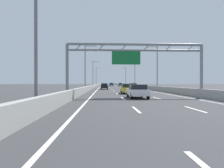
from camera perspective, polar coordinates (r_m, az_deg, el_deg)
ground_plane at (r=99.80m, az=-0.16°, el=-0.55°), size 260.00×260.00×0.00m
lane_dash_left_1 at (r=12.48m, az=6.78°, el=-7.12°), size 0.16×3.00×0.01m
lane_dash_left_2 at (r=21.37m, az=2.95°, el=-3.99°), size 0.16×3.00×0.01m
lane_dash_left_3 at (r=30.33m, az=1.38°, el=-2.69°), size 0.16×3.00×0.01m
lane_dash_left_4 at (r=39.30m, az=0.54°, el=-1.99°), size 0.16×3.00×0.01m
lane_dash_left_5 at (r=48.29m, az=0.00°, el=-1.55°), size 0.16×3.00×0.01m
lane_dash_left_6 at (r=57.28m, az=-0.36°, el=-1.24°), size 0.16×3.00×0.01m
lane_dash_left_7 at (r=66.27m, az=-0.63°, el=-1.02°), size 0.16×3.00×0.01m
lane_dash_left_8 at (r=75.26m, az=-0.83°, el=-0.85°), size 0.16×3.00×0.01m
lane_dash_left_9 at (r=84.26m, az=-0.99°, el=-0.72°), size 0.16×3.00×0.01m
lane_dash_left_10 at (r=93.25m, az=-1.12°, el=-0.62°), size 0.16×3.00×0.01m
lane_dash_left_11 at (r=102.25m, az=-1.22°, el=-0.53°), size 0.16×3.00×0.01m
lane_dash_left_12 at (r=111.25m, az=-1.31°, el=-0.45°), size 0.16×3.00×0.01m
lane_dash_left_13 at (r=120.25m, az=-1.39°, el=-0.39°), size 0.16×3.00×0.01m
lane_dash_left_14 at (r=129.24m, az=-1.45°, el=-0.34°), size 0.16×3.00×0.01m
lane_dash_left_15 at (r=138.24m, az=-1.51°, el=-0.29°), size 0.16×3.00×0.01m
lane_dash_left_16 at (r=147.24m, az=-1.56°, el=-0.25°), size 0.16×3.00×0.01m
lane_dash_left_17 at (r=156.24m, az=-1.60°, el=-0.21°), size 0.16×3.00×0.01m
lane_dash_right_1 at (r=13.52m, az=22.12°, el=-6.56°), size 0.16×3.00×0.01m
lane_dash_right_2 at (r=21.99m, az=12.35°, el=-3.87°), size 0.16×3.00×0.01m
lane_dash_right_3 at (r=30.77m, az=8.10°, el=-2.65°), size 0.16×3.00×0.01m
lane_dash_right_4 at (r=39.64m, az=5.74°, el=-1.97°), size 0.16×3.00×0.01m
lane_dash_right_5 at (r=48.57m, az=4.25°, el=-1.54°), size 0.16×3.00×0.01m
lane_dash_right_6 at (r=57.51m, az=3.23°, el=-1.24°), size 0.16×3.00×0.01m
lane_dash_right_7 at (r=66.47m, az=2.48°, el=-1.02°), size 0.16×3.00×0.01m
lane_dash_right_8 at (r=75.44m, az=1.90°, el=-0.85°), size 0.16×3.00×0.01m
lane_dash_right_9 at (r=84.42m, az=1.45°, el=-0.72°), size 0.16×3.00×0.01m
lane_dash_right_10 at (r=93.40m, az=1.09°, el=-0.61°), size 0.16×3.00×0.01m
lane_dash_right_11 at (r=102.38m, az=0.79°, el=-0.53°), size 0.16×3.00×0.01m
lane_dash_right_12 at (r=111.37m, az=0.54°, el=-0.45°), size 0.16×3.00×0.01m
lane_dash_right_13 at (r=120.36m, az=0.32°, el=-0.39°), size 0.16×3.00×0.01m
lane_dash_right_14 at (r=129.35m, az=0.14°, el=-0.34°), size 0.16×3.00×0.01m
lane_dash_right_15 at (r=138.34m, az=-0.02°, el=-0.29°), size 0.16×3.00×0.01m
lane_dash_right_16 at (r=147.33m, az=-0.16°, el=-0.25°), size 0.16×3.00×0.01m
lane_dash_right_17 at (r=156.33m, az=-0.28°, el=-0.21°), size 0.16×3.00×0.01m
edge_line_left at (r=87.75m, az=-3.30°, el=-0.68°), size 0.16×176.00×0.01m
edge_line_right at (r=88.19m, az=3.54°, el=-0.67°), size 0.16×176.00×0.01m
barrier_left at (r=109.77m, az=-3.96°, el=-0.22°), size 0.45×220.00×0.95m
barrier_right at (r=110.24m, az=3.23°, el=-0.22°), size 0.45×220.00×0.95m
sign_gantry at (r=24.66m, az=6.19°, el=7.87°), size 16.48×0.36×6.36m
streetlamp_left_near at (r=13.14m, az=-19.50°, el=17.01°), size 2.58×0.28×9.50m
streetlamp_left_mid at (r=43.58m, az=-7.23°, el=5.33°), size 2.58×0.28×9.50m
streetlamp_right_mid at (r=44.85m, az=12.23°, el=5.19°), size 2.58×0.28×9.50m
streetlamp_left_far at (r=74.69m, az=-5.17°, el=3.27°), size 2.58×0.28×9.50m
streetlamp_right_far at (r=75.43m, az=6.25°, el=3.24°), size 2.58×0.28×9.50m
streetlamp_left_distant at (r=105.87m, az=-4.33°, el=2.42°), size 2.58×0.28×9.50m
streetlamp_right_distant at (r=106.40m, az=3.74°, el=2.41°), size 2.58×0.28×9.50m
red_car at (r=52.05m, az=5.91°, el=-0.57°), size 1.79×4.22×1.47m
blue_car at (r=96.63m, az=-0.22°, el=-0.13°), size 1.87×4.49×1.52m
black_car at (r=50.10m, az=-2.15°, el=-0.63°), size 1.71×4.66×1.47m
yellow_car at (r=30.58m, az=4.37°, el=-1.27°), size 1.78×4.64×1.48m
white_car at (r=21.83m, az=7.09°, el=-1.95°), size 1.83×4.45×1.44m
green_car at (r=92.87m, az=2.35°, el=-0.16°), size 1.77×4.45×1.48m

